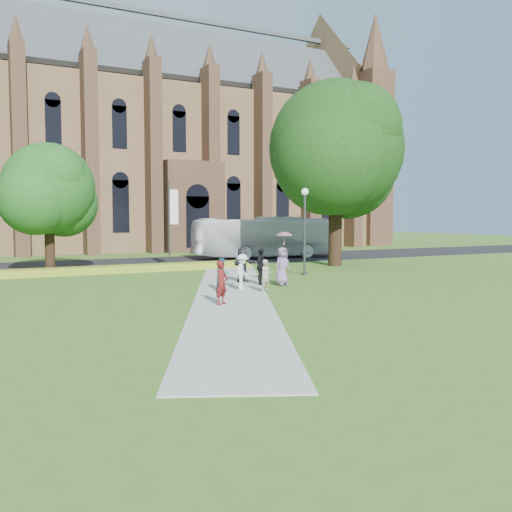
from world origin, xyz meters
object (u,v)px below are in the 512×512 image
large_tree (336,148)px  pedestrian_0 (222,283)px  tour_coach (266,237)px  streetlamp (305,221)px

large_tree → pedestrian_0: 21.05m
tour_coach → streetlamp: bearing=165.0°
streetlamp → large_tree: large_tree is taller
streetlamp → large_tree: (5.50, 4.50, 5.07)m
streetlamp → tour_coach: size_ratio=0.42×
large_tree → streetlamp: bearing=-140.7°
large_tree → tour_coach: large_tree is taller
pedestrian_0 → tour_coach: bearing=24.5°
large_tree → pedestrian_0: bearing=-138.9°
streetlamp → tour_coach: 14.24m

